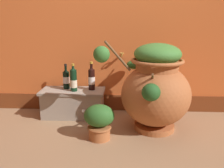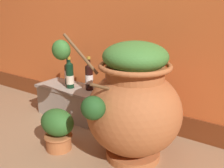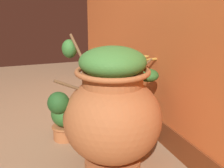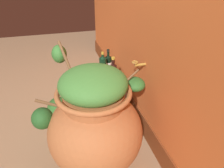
% 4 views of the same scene
% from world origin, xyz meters
% --- Properties ---
extents(terracotta_urn, '(0.97, 0.91, 0.95)m').
position_xyz_m(terracotta_urn, '(0.38, 0.57, 0.45)').
color(terracotta_urn, '#B26638').
rests_on(terracotta_urn, ground_plane).
extents(stone_ledge, '(0.75, 0.34, 0.33)m').
position_xyz_m(stone_ledge, '(-0.54, 0.88, 0.18)').
color(stone_ledge, '#9E9384').
rests_on(stone_ledge, ground_plane).
extents(wine_bottle_left, '(0.08, 0.08, 0.34)m').
position_xyz_m(wine_bottle_left, '(-0.32, 0.90, 0.47)').
color(wine_bottle_left, black).
rests_on(wine_bottle_left, stone_ledge).
extents(wine_bottle_middle, '(0.08, 0.08, 0.30)m').
position_xyz_m(wine_bottle_middle, '(-0.63, 0.93, 0.45)').
color(wine_bottle_middle, black).
rests_on(wine_bottle_middle, stone_ledge).
extents(wine_bottle_right, '(0.08, 0.08, 0.32)m').
position_xyz_m(wine_bottle_right, '(-0.52, 0.84, 0.46)').
color(wine_bottle_right, black).
rests_on(wine_bottle_right, stone_ledge).
extents(potted_shrub, '(0.29, 0.23, 0.35)m').
position_xyz_m(potted_shrub, '(-0.17, 0.32, 0.19)').
color(potted_shrub, '#B26638').
rests_on(potted_shrub, ground_plane).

